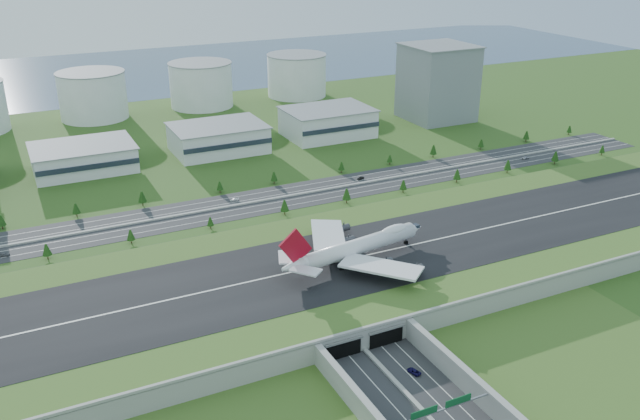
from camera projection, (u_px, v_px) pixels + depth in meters
name	position (u px, v px, depth m)	size (l,w,h in m)	color
ground	(305.00, 287.00, 278.45)	(1200.00, 1200.00, 0.00)	#304D18
airfield_deck	(305.00, 278.00, 276.78)	(520.00, 100.00, 9.20)	gray
sign_gantry_near	(441.00, 411.00, 196.98)	(38.70, 0.70, 9.80)	gray
north_expressway	(230.00, 207.00, 357.16)	(560.00, 36.00, 0.12)	#28282B
tree_row	(257.00, 194.00, 361.14)	(505.99, 48.66, 8.35)	#3D2819
hangar_mid_a	(84.00, 158.00, 408.87)	(58.00, 42.00, 15.00)	white
hangar_mid_b	(218.00, 138.00, 442.65)	(58.00, 42.00, 17.00)	white
hangar_mid_c	(328.00, 123.00, 474.42)	(58.00, 42.00, 19.00)	white
office_tower	(437.00, 83.00, 509.74)	(46.00, 46.00, 55.00)	gray
fuel_tank_b	(93.00, 96.00, 514.48)	(50.00, 50.00, 35.00)	silver
fuel_tank_c	(201.00, 85.00, 548.65)	(50.00, 50.00, 35.00)	silver
fuel_tank_d	(297.00, 76.00, 582.81)	(50.00, 50.00, 35.00)	silver
bay_water	(105.00, 74.00, 676.24)	(1200.00, 260.00, 0.06)	#39506E
boeing_747	(356.00, 247.00, 280.14)	(73.41, 68.87, 22.81)	white
car_2	(414.00, 371.00, 224.54)	(2.34, 5.07, 1.41)	#110D42
car_4	(4.00, 254.00, 303.68)	(2.00, 4.97, 1.69)	#57565B
car_5	(361.00, 178.00, 395.31)	(1.61, 4.62, 1.52)	black
car_6	(526.00, 158.00, 430.00)	(2.41, 5.23, 1.45)	silver
car_7	(235.00, 200.00, 364.55)	(1.86, 4.58, 1.33)	white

